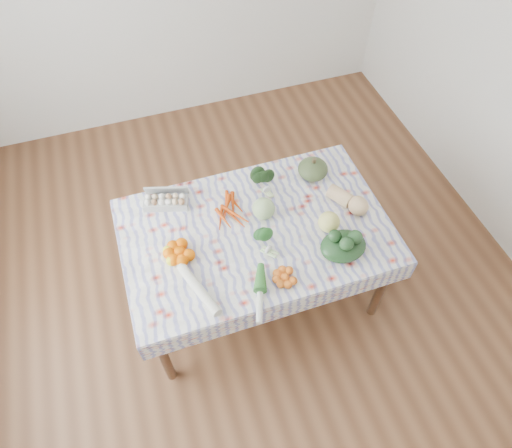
# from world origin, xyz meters

# --- Properties ---
(ground) EXTENTS (4.50, 4.50, 0.00)m
(ground) POSITION_xyz_m (0.00, 0.00, 0.00)
(ground) COLOR brown
(ground) RESTS_ON ground
(dining_table) EXTENTS (1.60, 1.00, 0.75)m
(dining_table) POSITION_xyz_m (0.00, 0.00, 0.68)
(dining_table) COLOR brown
(dining_table) RESTS_ON ground
(tablecloth) EXTENTS (1.66, 1.06, 0.01)m
(tablecloth) POSITION_xyz_m (0.00, 0.00, 0.76)
(tablecloth) COLOR white
(tablecloth) RESTS_ON dining_table
(egg_carton) EXTENTS (0.30, 0.19, 0.07)m
(egg_carton) POSITION_xyz_m (-0.49, 0.37, 0.80)
(egg_carton) COLOR #AAA9A4
(egg_carton) RESTS_ON tablecloth
(carrot_bunch) EXTENTS (0.25, 0.23, 0.04)m
(carrot_bunch) POSITION_xyz_m (-0.13, 0.17, 0.78)
(carrot_bunch) COLOR #D1420A
(carrot_bunch) RESTS_ON tablecloth
(kale_bunch) EXTENTS (0.16, 0.15, 0.13)m
(kale_bunch) POSITION_xyz_m (0.16, 0.31, 0.83)
(kale_bunch) COLOR black
(kale_bunch) RESTS_ON tablecloth
(kabocha_squash) EXTENTS (0.26, 0.26, 0.13)m
(kabocha_squash) POSITION_xyz_m (0.51, 0.31, 0.83)
(kabocha_squash) COLOR #41512C
(kabocha_squash) RESTS_ON tablecloth
(cabbage) EXTENTS (0.18, 0.18, 0.14)m
(cabbage) POSITION_xyz_m (0.08, 0.09, 0.83)
(cabbage) COLOR #9ABB75
(cabbage) RESTS_ON tablecloth
(butternut_squash) EXTENTS (0.25, 0.30, 0.13)m
(butternut_squash) POSITION_xyz_m (0.62, -0.00, 0.83)
(butternut_squash) COLOR #DCB07B
(butternut_squash) RESTS_ON tablecloth
(orange_cluster) EXTENTS (0.29, 0.29, 0.08)m
(orange_cluster) POSITION_xyz_m (-0.49, -0.04, 0.80)
(orange_cluster) COLOR #F66500
(orange_cluster) RESTS_ON tablecloth
(broccoli) EXTENTS (0.20, 0.20, 0.10)m
(broccoli) POSITION_xyz_m (-0.01, -0.15, 0.81)
(broccoli) COLOR #1B4E1A
(broccoli) RESTS_ON tablecloth
(mandarin_cluster) EXTENTS (0.18, 0.18, 0.05)m
(mandarin_cluster) POSITION_xyz_m (0.05, -0.39, 0.79)
(mandarin_cluster) COLOR orange
(mandarin_cluster) RESTS_ON tablecloth
(grapefruit) EXTENTS (0.14, 0.14, 0.13)m
(grapefruit) POSITION_xyz_m (0.43, -0.13, 0.83)
(grapefruit) COLOR #E2D96A
(grapefruit) RESTS_ON tablecloth
(spinach_bag) EXTENTS (0.34, 0.30, 0.12)m
(spinach_bag) POSITION_xyz_m (0.43, -0.32, 0.82)
(spinach_bag) COLOR #163216
(spinach_bag) RESTS_ON tablecloth
(daikon) EXTENTS (0.18, 0.39, 0.06)m
(daikon) POSITION_xyz_m (-0.44, -0.31, 0.79)
(daikon) COLOR silver
(daikon) RESTS_ON tablecloth
(leek) EXTENTS (0.16, 0.34, 0.04)m
(leek) POSITION_xyz_m (-0.13, -0.44, 0.78)
(leek) COLOR silver
(leek) RESTS_ON tablecloth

